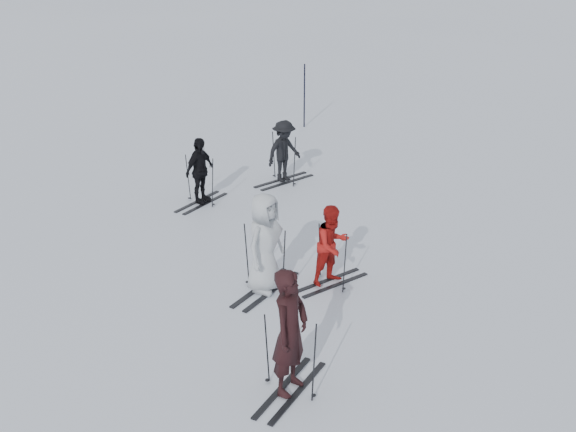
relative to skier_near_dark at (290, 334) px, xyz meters
The scene contains 12 objects.
ground 3.38m from the skier_near_dark, 121.62° to the left, with size 120.00×120.00×0.00m, color silver.
skier_near_dark is the anchor object (origin of this frame).
skier_red 3.36m from the skier_near_dark, 100.46° to the left, with size 0.74×0.58×1.53m, color #A31612.
skier_grey 3.04m from the skier_near_dark, 122.33° to the left, with size 0.91×0.59×1.86m, color #B2B7BC.
skier_uphill_left 7.57m from the skier_near_dark, 129.97° to the left, with size 0.92×0.38×1.58m, color black.
skier_uphill_far 8.75m from the skier_near_dark, 114.77° to the left, with size 1.02×0.59×1.58m, color black.
skis_near_dark 0.34m from the skier_near_dark, ahead, with size 0.90×1.70×1.24m, color black, non-canonical shape.
skis_red 3.37m from the skier_near_dark, 100.46° to the left, with size 0.84×1.59×1.16m, color black, non-canonical shape.
skis_grey 3.05m from the skier_near_dark, 122.33° to the left, with size 0.95×1.79×1.31m, color black, non-canonical shape.
skis_uphill_left 7.58m from the skier_near_dark, 129.97° to the left, with size 0.87×1.65×1.20m, color black, non-canonical shape.
skis_uphill_far 8.76m from the skier_near_dark, 114.77° to the left, with size 0.94×1.78×1.30m, color black, non-canonical shape.
piste_marker 13.85m from the skier_near_dark, 111.88° to the left, with size 0.04×0.04×2.02m, color black.
Camera 1 is at (5.17, -10.67, 6.42)m, focal length 45.00 mm.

